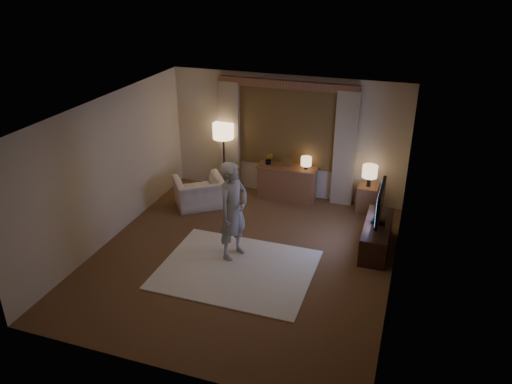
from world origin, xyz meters
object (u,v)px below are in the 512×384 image
at_px(armchair, 199,193).
at_px(side_table, 367,199).
at_px(person, 233,211).
at_px(sideboard, 287,183).
at_px(tv_stand, 377,236).

bearing_deg(armchair, side_table, 158.06).
xyz_separation_m(armchair, person, (1.36, -1.56, 0.57)).
distance_m(sideboard, tv_stand, 2.52).
relative_size(tv_stand, person, 0.81).
xyz_separation_m(side_table, person, (-1.95, -2.45, 0.60)).
distance_m(armchair, side_table, 3.43).
relative_size(sideboard, side_table, 2.14).
bearing_deg(tv_stand, person, -155.58).
xyz_separation_m(side_table, tv_stand, (0.35, -1.40, -0.03)).
bearing_deg(person, armchair, 61.14).
height_order(side_table, tv_stand, side_table).
bearing_deg(person, sideboard, 14.29).
relative_size(sideboard, person, 0.70).
bearing_deg(sideboard, armchair, -149.74).
bearing_deg(person, side_table, -18.61).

